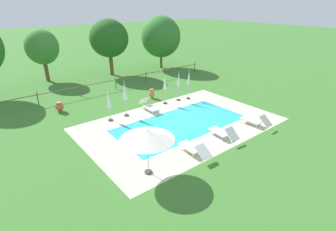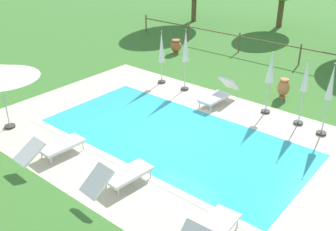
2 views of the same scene
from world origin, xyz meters
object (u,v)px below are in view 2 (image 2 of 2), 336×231
(sun_lounger_north_near_steps, at_px, (219,94))
(patio_umbrella_closed_row_mid_west, at_px, (305,81))
(terracotta_urn_by_tree, at_px, (176,46))
(terracotta_urn_near_fence, at_px, (284,88))
(patio_umbrella_closed_row_mid_east, at_px, (186,50))
(patio_umbrella_closed_row_centre, at_px, (330,89))
(patio_umbrella_closed_row_east, at_px, (270,72))
(sun_lounger_north_far, at_px, (120,176))
(patio_umbrella_closed_row_west, at_px, (162,50))
(sun_lounger_north_mid, at_px, (53,147))

(sun_lounger_north_near_steps, distance_m, patio_umbrella_closed_row_mid_west, 3.30)
(patio_umbrella_closed_row_mid_west, xyz_separation_m, terracotta_urn_by_tree, (-8.22, 3.60, -1.18))
(patio_umbrella_closed_row_mid_west, xyz_separation_m, terracotta_urn_near_fence, (-1.39, 1.75, -1.15))
(patio_umbrella_closed_row_mid_east, xyz_separation_m, terracotta_urn_by_tree, (-3.38, 3.67, -1.31))
(patio_umbrella_closed_row_centre, bearing_deg, patio_umbrella_closed_row_east, 171.29)
(patio_umbrella_closed_row_mid_west, bearing_deg, patio_umbrella_closed_row_east, 175.49)
(sun_lounger_north_near_steps, height_order, sun_lounger_north_far, sun_lounger_north_near_steps)
(patio_umbrella_closed_row_west, bearing_deg, patio_umbrella_closed_row_east, 2.12)
(sun_lounger_north_far, distance_m, patio_umbrella_closed_row_east, 6.66)
(sun_lounger_north_mid, xyz_separation_m, patio_umbrella_closed_row_east, (3.37, 6.72, 1.20))
(sun_lounger_north_far, height_order, patio_umbrella_closed_row_mid_east, patio_umbrella_closed_row_mid_east)
(patio_umbrella_closed_row_mid_west, bearing_deg, terracotta_urn_near_fence, 128.56)
(sun_lounger_north_far, height_order, patio_umbrella_closed_row_mid_west, patio_umbrella_closed_row_mid_west)
(sun_lounger_north_mid, bearing_deg, sun_lounger_north_far, 5.10)
(sun_lounger_north_near_steps, relative_size, terracotta_urn_by_tree, 2.73)
(sun_lounger_north_far, height_order, patio_umbrella_closed_row_centre, patio_umbrella_closed_row_centre)
(patio_umbrella_closed_row_mid_west, height_order, patio_umbrella_closed_row_centre, patio_umbrella_closed_row_centre)
(patio_umbrella_closed_row_east, bearing_deg, sun_lounger_north_near_steps, -167.57)
(sun_lounger_north_far, xyz_separation_m, terracotta_urn_by_tree, (-6.10, 10.00, 0.01))
(sun_lounger_north_mid, relative_size, patio_umbrella_closed_row_east, 0.90)
(patio_umbrella_closed_row_mid_east, distance_m, terracotta_urn_near_fence, 4.10)
(sun_lounger_north_near_steps, relative_size, patio_umbrella_closed_row_west, 0.86)
(patio_umbrella_closed_row_east, relative_size, terracotta_urn_by_tree, 3.19)
(patio_umbrella_closed_row_west, bearing_deg, sun_lounger_north_near_steps, -4.12)
(patio_umbrella_closed_row_mid_west, distance_m, terracotta_urn_by_tree, 9.06)
(patio_umbrella_closed_row_centre, height_order, patio_umbrella_closed_row_mid_east, patio_umbrella_closed_row_mid_east)
(patio_umbrella_closed_row_mid_west, height_order, patio_umbrella_closed_row_east, patio_umbrella_closed_row_mid_west)
(terracotta_urn_near_fence, bearing_deg, sun_lounger_north_mid, -111.29)
(sun_lounger_north_mid, relative_size, patio_umbrella_closed_row_centre, 0.84)
(terracotta_urn_by_tree, bearing_deg, patio_umbrella_closed_row_east, -26.76)
(patio_umbrella_closed_row_mid_west, bearing_deg, patio_umbrella_closed_row_mid_east, -179.25)
(sun_lounger_north_near_steps, distance_m, terracotta_urn_by_tree, 6.46)
(sun_lounger_north_near_steps, distance_m, terracotta_urn_near_fence, 2.64)
(sun_lounger_north_mid, distance_m, terracotta_urn_near_fence, 8.98)
(sun_lounger_north_near_steps, distance_m, patio_umbrella_closed_row_east, 2.18)
(patio_umbrella_closed_row_west, distance_m, terracotta_urn_by_tree, 4.39)
(sun_lounger_north_far, relative_size, patio_umbrella_closed_row_east, 0.89)
(sun_lounger_north_mid, xyz_separation_m, terracotta_urn_near_fence, (3.26, 8.37, 0.06))
(patio_umbrella_closed_row_west, relative_size, terracotta_urn_near_fence, 2.92)
(sun_lounger_north_mid, relative_size, patio_umbrella_closed_row_mid_east, 0.82)
(patio_umbrella_closed_row_mid_east, bearing_deg, terracotta_urn_by_tree, 132.67)
(patio_umbrella_closed_row_east, bearing_deg, sun_lounger_north_far, -97.40)
(sun_lounger_north_near_steps, xyz_separation_m, patio_umbrella_closed_row_mid_east, (-1.78, 0.23, 1.31))
(sun_lounger_north_mid, height_order, terracotta_urn_near_fence, terracotta_urn_near_fence)
(patio_umbrella_closed_row_east, relative_size, terracotta_urn_near_fence, 2.94)
(patio_umbrella_closed_row_centre, bearing_deg, terracotta_urn_near_fence, 138.93)
(sun_lounger_north_mid, xyz_separation_m, terracotta_urn_by_tree, (-3.57, 10.22, 0.03))
(patio_umbrella_closed_row_centre, distance_m, patio_umbrella_closed_row_mid_east, 5.72)
(patio_umbrella_closed_row_mid_west, xyz_separation_m, patio_umbrella_closed_row_centre, (0.88, -0.23, 0.01))
(patio_umbrella_closed_row_west, xyz_separation_m, patio_umbrella_closed_row_centre, (6.95, -0.15, 0.15))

